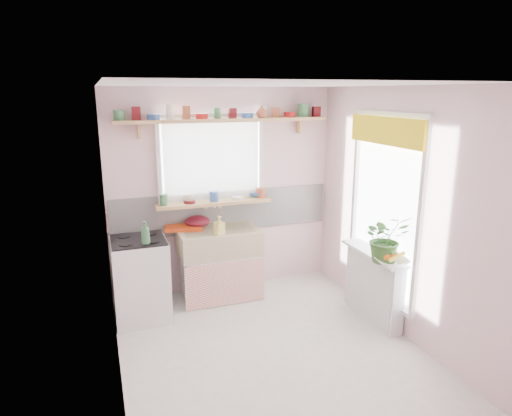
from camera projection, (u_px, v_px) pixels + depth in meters
name	position (u px, v px, depth m)	size (l,w,h in m)	color
room	(297.00, 190.00, 5.14)	(3.20, 3.20, 3.20)	white
sink_unit	(219.00, 263.00, 5.51)	(0.95, 0.65, 1.11)	white
cooker	(141.00, 279.00, 4.97)	(0.58, 0.58, 0.93)	white
radiator_ledge	(373.00, 284.00, 4.98)	(0.22, 0.95, 0.78)	white
windowsill	(214.00, 203.00, 5.50)	(1.40, 0.22, 0.04)	tan
pine_shelf	(225.00, 120.00, 5.30)	(2.52, 0.24, 0.04)	tan
shelf_crockery	(225.00, 114.00, 5.28)	(2.47, 0.11, 0.12)	#3F7F4C
sill_crockery	(214.00, 197.00, 5.48)	(1.35, 0.11, 0.12)	#3F7F4C
dish_tray	(184.00, 227.00, 5.46)	(0.44, 0.33, 0.04)	red
colander	(197.00, 221.00, 5.51)	(0.31, 0.31, 0.14)	#5B0F1C
jade_plant	(386.00, 238.00, 4.54)	(0.45, 0.39, 0.50)	#345F26
fruit_bowl	(392.00, 262.00, 4.49)	(0.31, 0.31, 0.08)	white
herb_pot	(392.00, 256.00, 4.47)	(0.11, 0.07, 0.20)	#245B29
soap_bottle_sink	(219.00, 225.00, 5.22)	(0.10, 0.10, 0.21)	#E9DB67
sill_cup	(189.00, 199.00, 5.41)	(0.12, 0.12, 0.09)	beige
sill_bowl	(256.00, 194.00, 5.72)	(0.20, 0.20, 0.06)	#3263A4
shelf_vase	(262.00, 112.00, 5.37)	(0.14, 0.14, 0.15)	#AF5335
cooker_bottle	(145.00, 233.00, 4.68)	(0.09, 0.09, 0.24)	#387042
fruit	(392.00, 256.00, 4.48)	(0.20, 0.14, 0.10)	orange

